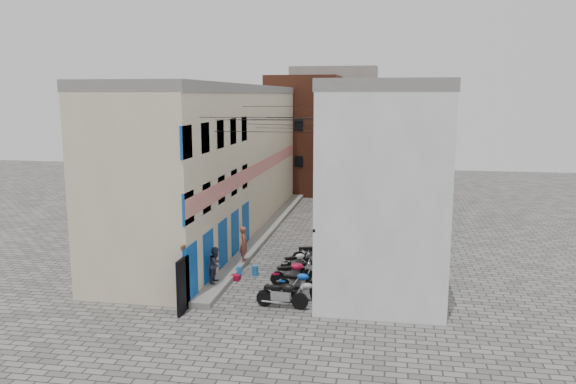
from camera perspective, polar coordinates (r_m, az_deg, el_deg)
The scene contains 21 objects.
ground at distance 22.50m, azimuth -4.00°, elevation -12.12°, with size 90.00×90.00×0.00m, color #524F4D.
plinth at distance 34.99m, azimuth -2.09°, elevation -3.86°, with size 0.90×26.00×0.25m, color slate.
building_left at distance 34.91m, azimuth -6.86°, elevation 3.34°, with size 5.10×27.00×9.00m.
building_right at distance 33.45m, azimuth 9.77°, elevation 3.00°, with size 5.94×26.00×9.00m.
building_far_brick_left at distance 48.87m, azimuth 1.66°, elevation 5.84°, with size 6.00×6.00×10.00m, color brown.
building_far_brick_right at distance 50.46m, azimuth 7.64°, elevation 4.74°, with size 5.00×6.00×8.00m, color brown.
building_far_concrete at distance 54.54m, azimuth 4.69°, elevation 6.75°, with size 8.00×5.00×11.00m, color slate.
far_shopfront at distance 46.28m, azimuth 3.58°, elevation 0.86°, with size 2.00×0.30×2.40m, color black.
overhead_wires at distance 28.37m, azimuth -0.39°, elevation 7.25°, with size 5.80×13.02×1.32m.
motorcycle_a at distance 22.71m, azimuth -0.59°, elevation -10.22°, with size 0.67×2.13×1.23m, color black, non-canonical shape.
motorcycle_b at distance 23.37m, azimuth 1.50°, elevation -9.96°, with size 0.53×1.69×0.98m, color #A3A3A8, non-canonical shape.
motorcycle_c at distance 24.38m, azimuth 1.06°, elevation -9.01°, with size 0.58×1.83×1.06m, color blue, non-canonical shape.
motorcycle_d at distance 25.41m, azimuth 0.46°, elevation -8.08°, with size 0.64×2.03×1.17m, color #B90D31, non-canonical shape.
motorcycle_e at distance 26.47m, azimuth 2.36°, elevation -7.54°, with size 0.55×1.74×1.00m, color black, non-canonical shape.
motorcycle_f at distance 27.32m, azimuth 0.87°, elevation -6.97°, with size 0.55×1.73×1.00m, color #B4B4B9, non-canonical shape.
motorcycle_g at distance 28.28m, azimuth 2.63°, elevation -6.13°, with size 0.69×2.18×1.26m, color black, non-canonical shape.
person_a at distance 27.94m, azimuth -4.49°, elevation -5.28°, with size 0.64×0.42×1.76m, color brown.
person_b at distance 25.04m, azimuth -7.35°, elevation -7.34°, with size 0.77×0.60×1.59m, color #2E3146.
water_jug_near at distance 26.74m, azimuth -4.98°, elevation -8.01°, with size 0.29×0.29×0.45m, color #2A87D3.
water_jug_far at distance 26.70m, azimuth -3.36°, elevation -7.97°, with size 0.31×0.31×0.49m, color #2366B3.
red_crate at distance 26.17m, azimuth -5.36°, elevation -8.65°, with size 0.41×0.31×0.26m, color maroon.
Camera 1 is at (5.16, -20.22, 8.40)m, focal length 35.00 mm.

